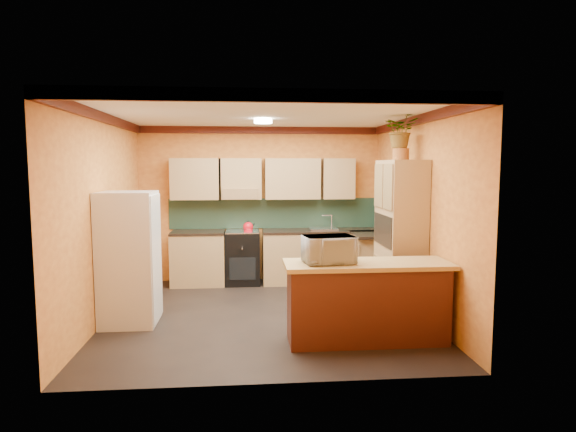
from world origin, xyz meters
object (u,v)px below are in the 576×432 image
object	(u,v)px
base_cabinets_back	(279,258)
microwave	(329,249)
stove	(243,257)
breakfast_bar	(367,304)
fridge	(129,258)
pantry	(400,237)

from	to	relation	value
base_cabinets_back	microwave	distance (m)	2.99
stove	breakfast_bar	distance (m)	3.24
base_cabinets_back	fridge	world-z (taller)	fridge
fridge	microwave	world-z (taller)	fridge
stove	microwave	bearing A→B (deg)	-71.05
stove	pantry	size ratio (longest dim) A/B	0.43
breakfast_bar	fridge	bearing A→B (deg)	162.70
pantry	base_cabinets_back	bearing A→B (deg)	130.46
fridge	pantry	distance (m)	3.61
fridge	stove	bearing A→B (deg)	54.52
base_cabinets_back	pantry	world-z (taller)	pantry
pantry	fridge	bearing A→B (deg)	-177.05
base_cabinets_back	breakfast_bar	size ratio (longest dim) A/B	2.03
fridge	microwave	bearing A→B (deg)	-20.28
stove	microwave	world-z (taller)	microwave
base_cabinets_back	microwave	size ratio (longest dim) A/B	6.56
base_cabinets_back	breakfast_bar	bearing A→B (deg)	-74.18
stove	fridge	distance (m)	2.49
fridge	base_cabinets_back	bearing A→B (deg)	44.29
base_cabinets_back	stove	bearing A→B (deg)	-180.00
base_cabinets_back	stove	distance (m)	0.63
stove	pantry	bearing A→B (deg)	-39.88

